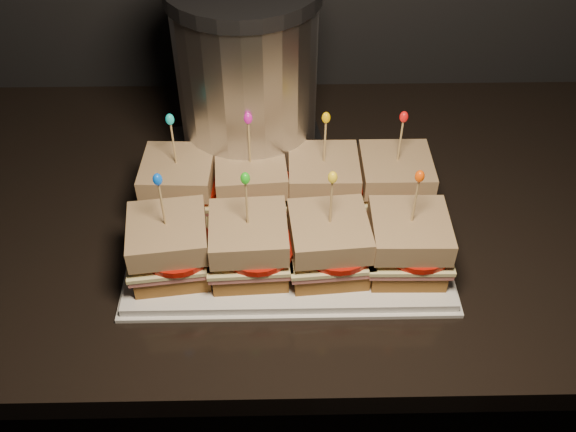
{
  "coord_description": "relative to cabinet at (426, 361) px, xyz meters",
  "views": [
    {
      "loc": [
        -0.09,
        0.89,
        1.55
      ],
      "look_at": [
        -0.07,
        1.56,
        0.93
      ],
      "focal_mm": 40.0,
      "sensor_mm": 36.0,
      "label": 1
    }
  ],
  "objects": [
    {
      "name": "sandwich_2_bread_bot",
      "position": [
        -0.24,
        -0.03,
        0.49
      ],
      "size": [
        0.1,
        0.1,
        0.03
      ],
      "primitive_type": "cube",
      "rotation": [
        0.0,
        0.0,
        -0.01
      ],
      "color": "brown",
      "rests_on": "platter"
    },
    {
      "name": "sandwich_5_cheese",
      "position": [
        -0.34,
        -0.16,
        0.51
      ],
      "size": [
        0.12,
        0.11,
        0.01
      ],
      "primitive_type": "cube",
      "rotation": [
        0.0,
        0.0,
        0.05
      ],
      "color": "beige",
      "rests_on": "sandwich_5_ham"
    },
    {
      "name": "sandwich_5_bread_top",
      "position": [
        -0.34,
        -0.16,
        0.54
      ],
      "size": [
        0.11,
        0.11,
        0.03
      ],
      "primitive_type": "cube",
      "rotation": [
        0.0,
        0.0,
        0.05
      ],
      "color": "brown",
      "rests_on": "sandwich_5_tomato"
    },
    {
      "name": "granite_slab",
      "position": [
        0.0,
        -0.0,
        0.44
      ],
      "size": [
        2.51,
        0.72,
        0.04
      ],
      "primitive_type": "cube",
      "color": "black",
      "rests_on": "cabinet"
    },
    {
      "name": "sandwich_2_frill",
      "position": [
        -0.24,
        -0.03,
        0.63
      ],
      "size": [
        0.01,
        0.01,
        0.02
      ],
      "primitive_type": "ellipsoid",
      "color": "#F0B303",
      "rests_on": "sandwich_2_pick"
    },
    {
      "name": "appliance_body",
      "position": [
        -0.35,
        0.07,
        0.62
      ],
      "size": [
        0.21,
        0.21,
        0.27
      ],
      "primitive_type": "cylinder",
      "color": "silver",
      "rests_on": "appliance_base"
    },
    {
      "name": "sandwich_1_bread_top",
      "position": [
        -0.34,
        -0.03,
        0.54
      ],
      "size": [
        0.11,
        0.11,
        0.03
      ],
      "primitive_type": "cube",
      "rotation": [
        0.0,
        0.0,
        0.08
      ],
      "color": "brown",
      "rests_on": "sandwich_1_tomato"
    },
    {
      "name": "sandwich_4_ham",
      "position": [
        -0.45,
        -0.16,
        0.5
      ],
      "size": [
        0.12,
        0.12,
        0.01
      ],
      "primitive_type": "cube",
      "rotation": [
        0.0,
        0.0,
        0.13
      ],
      "color": "#B55251",
      "rests_on": "sandwich_4_bread_bot"
    },
    {
      "name": "appliance_base",
      "position": [
        -0.35,
        0.07,
        0.47
      ],
      "size": [
        0.28,
        0.24,
        0.03
      ],
      "primitive_type": "cube",
      "rotation": [
        0.0,
        0.0,
        0.13
      ],
      "color": "#262628",
      "rests_on": "granite_slab"
    },
    {
      "name": "sandwich_7_frill",
      "position": [
        -0.13,
        -0.16,
        0.63
      ],
      "size": [
        0.01,
        0.01,
        0.02
      ],
      "primitive_type": "ellipsoid",
      "color": "#F24704",
      "rests_on": "sandwich_7_pick"
    },
    {
      "name": "sandwich_3_bread_bot",
      "position": [
        -0.13,
        -0.03,
        0.49
      ],
      "size": [
        0.1,
        0.1,
        0.03
      ],
      "primitive_type": "cube",
      "rotation": [
        0.0,
        0.0,
        -0.0
      ],
      "color": "brown",
      "rests_on": "platter"
    },
    {
      "name": "sandwich_0_bread_bot",
      "position": [
        -0.45,
        -0.03,
        0.49
      ],
      "size": [
        0.1,
        0.1,
        0.03
      ],
      "primitive_type": "cube",
      "rotation": [
        0.0,
        0.0,
        -0.04
      ],
      "color": "brown",
      "rests_on": "platter"
    },
    {
      "name": "sandwich_1_frill",
      "position": [
        -0.34,
        -0.03,
        0.63
      ],
      "size": [
        0.01,
        0.01,
        0.02
      ],
      "primitive_type": "ellipsoid",
      "color": "#C8169B",
      "rests_on": "sandwich_1_pick"
    },
    {
      "name": "sandwich_0_pick",
      "position": [
        -0.45,
        -0.03,
        0.59
      ],
      "size": [
        0.0,
        0.0,
        0.09
      ],
      "primitive_type": "cylinder",
      "color": "tan",
      "rests_on": "sandwich_0_bread_top"
    },
    {
      "name": "sandwich_1_bread_bot",
      "position": [
        -0.34,
        -0.03,
        0.49
      ],
      "size": [
        0.11,
        0.11,
        0.03
      ],
      "primitive_type": "cube",
      "rotation": [
        0.0,
        0.0,
        0.08
      ],
      "color": "brown",
      "rests_on": "platter"
    },
    {
      "name": "sandwich_6_tomato",
      "position": [
        -0.22,
        -0.17,
        0.52
      ],
      "size": [
        0.1,
        0.1,
        0.01
      ],
      "primitive_type": "cylinder",
      "color": "#AC1308",
      "rests_on": "sandwich_6_cheese"
    },
    {
      "name": "sandwich_2_cheese",
      "position": [
        -0.24,
        -0.03,
        0.51
      ],
      "size": [
        0.11,
        0.11,
        0.01
      ],
      "primitive_type": "cube",
      "rotation": [
        0.0,
        0.0,
        -0.01
      ],
      "color": "beige",
      "rests_on": "sandwich_2_ham"
    },
    {
      "name": "sandwich_6_pick",
      "position": [
        -0.24,
        -0.16,
        0.59
      ],
      "size": [
        0.0,
        0.0,
        0.09
      ],
      "primitive_type": "cylinder",
      "color": "tan",
      "rests_on": "sandwich_6_bread_top"
    },
    {
      "name": "sandwich_3_tomato",
      "position": [
        -0.12,
        -0.04,
        0.52
      ],
      "size": [
        0.1,
        0.1,
        0.01
      ],
      "primitive_type": "cylinder",
      "color": "#AC1308",
      "rests_on": "sandwich_3_cheese"
    },
    {
      "name": "sandwich_6_frill",
      "position": [
        -0.24,
        -0.16,
        0.63
      ],
      "size": [
        0.01,
        0.01,
        0.02
      ],
      "primitive_type": "ellipsoid",
      "color": "yellow",
      "rests_on": "sandwich_6_pick"
    },
    {
      "name": "sandwich_2_bread_top",
      "position": [
        -0.24,
        -0.03,
        0.54
      ],
      "size": [
        0.1,
        0.1,
        0.03
      ],
      "primitive_type": "cube",
      "rotation": [
        0.0,
        0.0,
        -0.01
      ],
      "color": "brown",
      "rests_on": "sandwich_2_tomato"
    },
    {
      "name": "sandwich_7_ham",
      "position": [
        -0.13,
        -0.16,
        0.5
      ],
      "size": [
        0.11,
        0.11,
        0.01
      ],
      "primitive_type": "cube",
      "rotation": [
        0.0,
        0.0,
        -0.02
      ],
      "color": "#B55251",
      "rests_on": "sandwich_7_bread_bot"
    },
    {
      "name": "sandwich_4_tomato",
      "position": [
        -0.44,
        -0.17,
        0.52
      ],
      "size": [
        0.1,
        0.1,
        0.01
      ],
      "primitive_type": "cylinder",
      "color": "#AC1308",
      "rests_on": "sandwich_4_cheese"
    },
    {
      "name": "appliance",
      "position": [
        -0.35,
        0.07,
        0.62
      ],
      "size": [
        0.25,
        0.21,
        0.32
      ],
      "primitive_type": null,
      "color": "silver",
      "rests_on": "granite_slab"
    },
    {
      "name": "sandwich_4_bread_top",
      "position": [
        -0.45,
        -0.16,
        0.54
      ],
      "size": [
        0.11,
        0.11,
        0.03
      ],
      "primitive_type": "cube",
      "rotation": [
        0.0,
        0.0,
        0.13
      ],
      "color": "brown",
      "rests_on": "sandwich_4_tomato"
    },
    {
      "name": "sandwich_3_bread_top",
      "position": [
        -0.13,
        -0.03,
        0.54
      ],
      "size": [
        0.1,
        0.1,
        0.03
      ],
      "primitive_type": "cube",
      "rotation": [
        0.0,
        0.0,
        -0.0
      ],
      "color": "brown",
      "rests_on": "sandwich_3_tomato"
    },
    {
      "name": "sandwich_6_cheese",
      "position": [
        -0.24,
        -0.16,
        0.51
      ],
      "size": [
        0.12,
        0.12,
        0.01
      ],
      "primitive_type": "cube",
      "rotation": [
        0.0,
        0.0,
        0.08
      ],
      "color": "beige",
      "rests_on": "sandwich_6_ham"
    },
    {
      "name": "cabinet",
      "position": [
        0.0,
        0.0,
        0.0
      ],
      "size": [
        2.47,
        0.68,
        0.83
      ],
      "primitive_type": "cube",
      "color": "black",
      "rests_on": "ground"
    },
    {
      "name": "sandwich_1_cheese",
      "position": [
        -0.34,
        -0.03,
        0.51
      ],
      "size": [
        0.12,
        0.12,
        0.01
      ],
      "primitive_type": "cube",
      "rotation": [
        0.0,
        0.0,
        0.08
      ],
      "color": "beige",
      "rests_on": "sandwich_1_ham"
    },
    {
      "name": "sandwich_6_bread_top",
      "position": [
        -0.24,
        -0.16,
        0.54
      ],
      "size": [
        0.11,
        0.11,
        0.03
      ],
      "primitive_type": "cube",
      "rotation": [
        0.0,
        0.0,
        0.08
      ],
      "color": "brown",
      "rests_on": "sandwich_6_tomato"
    },
    {
      "name": "sandwich_6_ham",
      "position": [
        -0.24,
        -0.16,
        0.5
      ],
      "size": [
        0.12,
        0.12,
        0.01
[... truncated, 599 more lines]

